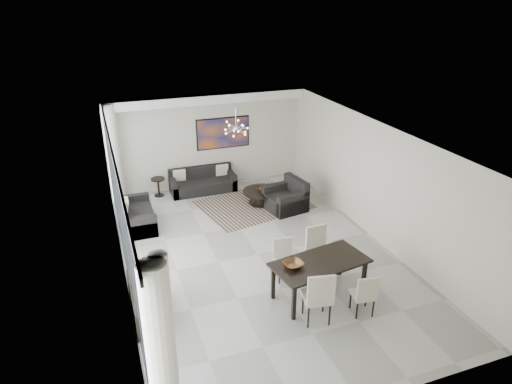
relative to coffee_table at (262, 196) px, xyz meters
name	(u,v)px	position (x,y,z in m)	size (l,w,h in m)	color
room_shell	(277,195)	(-0.63, -2.61, 1.23)	(6.00, 9.00, 2.90)	#A8A39B
window_wall	(125,217)	(-3.94, -2.61, 1.25)	(0.37, 8.95, 2.90)	silver
soffit	(207,99)	(-1.09, 1.69, 2.55)	(5.98, 0.40, 0.26)	white
painting	(223,133)	(-0.59, 1.86, 1.43)	(1.68, 0.04, 0.98)	#AF5318
chandelier	(236,128)	(-0.79, -0.11, 2.13)	(0.66, 0.66, 0.71)	silver
rug	(253,204)	(-0.27, -0.01, -0.21)	(2.89, 2.23, 0.01)	black
coffee_table	(262,196)	(0.00, 0.00, 0.00)	(1.11, 1.11, 0.39)	black
bowl_coffee	(261,189)	(-0.01, 0.06, 0.21)	(0.25, 0.25, 0.08)	brown
sofa_main	(203,183)	(-1.40, 1.45, 0.02)	(1.97, 0.81, 0.72)	black
loveseat	(134,217)	(-3.64, -0.19, 0.05)	(0.90, 1.60, 0.80)	black
armchair	(286,199)	(0.51, -0.58, 0.07)	(1.14, 1.18, 0.86)	black
side_table	(158,184)	(-2.73, 1.54, 0.16)	(0.41, 0.41, 0.56)	black
tv_console	(144,301)	(-3.85, -3.85, 0.03)	(0.46, 1.62, 0.51)	black
television	(150,277)	(-3.69, -3.88, 0.58)	(1.02, 0.13, 0.58)	gray
dining_table	(320,265)	(-0.47, -4.49, 0.49)	(2.04, 1.25, 0.79)	black
dining_chair_sw	(319,295)	(-0.88, -5.25, 0.42)	(0.60, 0.60, 1.11)	beige
dining_chair_se	(365,293)	(0.04, -5.35, 0.29)	(0.47, 0.47, 0.89)	beige
dining_chair_nw	(284,256)	(-0.87, -3.64, 0.29)	(0.46, 0.46, 0.89)	beige
dining_chair_ne	(318,246)	(-0.08, -3.66, 0.39)	(0.51, 0.51, 1.05)	beige
bowl_dining	(293,264)	(-1.04, -4.47, 0.62)	(0.37, 0.37, 0.09)	brown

